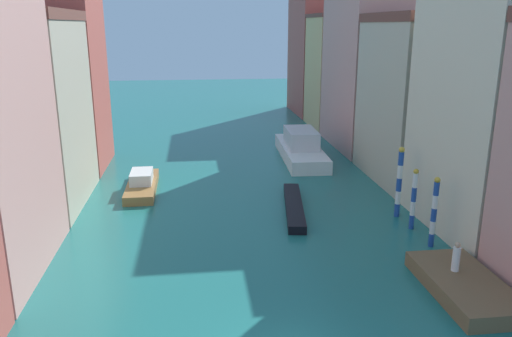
% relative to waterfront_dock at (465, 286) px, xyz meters
% --- Properties ---
extents(ground_plane, '(154.00, 154.00, 0.00)m').
position_rel_waterfront_dock_xyz_m(ground_plane, '(-9.01, 20.28, -0.37)').
color(ground_plane, '#1E6B66').
extents(building_left_2, '(6.75, 10.22, 12.96)m').
position_rel_waterfront_dock_xyz_m(building_left_2, '(-23.20, 15.32, 6.12)').
color(building_left_2, '#BCB299').
rests_on(building_left_2, ground).
extents(building_left_3, '(6.75, 8.13, 16.46)m').
position_rel_waterfront_dock_xyz_m(building_left_3, '(-23.20, 24.77, 7.87)').
color(building_left_3, '#B25147').
rests_on(building_left_3, ground).
extents(building_right_1, '(6.75, 9.89, 16.25)m').
position_rel_waterfront_dock_xyz_m(building_right_1, '(5.18, 7.36, 7.76)').
color(building_right_1, beige).
rests_on(building_right_1, ground).
extents(building_right_2, '(6.75, 10.40, 12.90)m').
position_rel_waterfront_dock_xyz_m(building_right_2, '(5.18, 17.87, 6.09)').
color(building_right_2, '#BCB299').
rests_on(building_right_2, ground).
extents(building_right_3, '(6.75, 12.19, 18.93)m').
position_rel_waterfront_dock_xyz_m(building_right_3, '(5.18, 29.39, 9.10)').
color(building_right_3, tan).
rests_on(building_right_3, ground).
extents(building_right_4, '(6.75, 8.49, 13.25)m').
position_rel_waterfront_dock_xyz_m(building_right_4, '(5.18, 39.82, 6.26)').
color(building_right_4, '#DBB77A').
rests_on(building_right_4, ground).
extents(building_right_5, '(6.75, 11.62, 18.23)m').
position_rel_waterfront_dock_xyz_m(building_right_5, '(5.18, 50.21, 8.76)').
color(building_right_5, '#B25147').
rests_on(building_right_5, ground).
extents(waterfront_dock, '(3.14, 6.27, 0.75)m').
position_rel_waterfront_dock_xyz_m(waterfront_dock, '(0.00, 0.00, 0.00)').
color(waterfront_dock, brown).
rests_on(waterfront_dock, ground).
extents(person_on_dock, '(0.36, 0.36, 1.45)m').
position_rel_waterfront_dock_xyz_m(person_on_dock, '(-0.10, 0.84, 1.04)').
color(person_on_dock, white).
rests_on(person_on_dock, waterfront_dock).
extents(mooring_pole_0, '(0.33, 0.33, 4.07)m').
position_rel_waterfront_dock_xyz_m(mooring_pole_0, '(0.81, 5.14, 1.71)').
color(mooring_pole_0, '#1E479E').
rests_on(mooring_pole_0, ground).
extents(mooring_pole_1, '(0.33, 0.33, 3.80)m').
position_rel_waterfront_dock_xyz_m(mooring_pole_1, '(0.77, 7.72, 1.58)').
color(mooring_pole_1, '#1E479E').
rests_on(mooring_pole_1, ground).
extents(mooring_pole_2, '(0.37, 0.37, 4.63)m').
position_rel_waterfront_dock_xyz_m(mooring_pole_2, '(0.70, 9.82, 2.00)').
color(mooring_pole_2, '#1E479E').
rests_on(mooring_pole_2, ground).
extents(vaporetto_white, '(3.79, 11.44, 2.77)m').
position_rel_waterfront_dock_xyz_m(vaporetto_white, '(-2.47, 25.03, 0.64)').
color(vaporetto_white, white).
rests_on(vaporetto_white, ground).
extents(gondola_black, '(2.29, 8.49, 0.54)m').
position_rel_waterfront_dock_xyz_m(gondola_black, '(-5.72, 11.72, -0.10)').
color(gondola_black, black).
rests_on(gondola_black, ground).
extents(motorboat_0, '(2.15, 7.18, 1.48)m').
position_rel_waterfront_dock_xyz_m(motorboat_0, '(-16.23, 17.32, 0.15)').
color(motorboat_0, olive).
rests_on(motorboat_0, ground).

